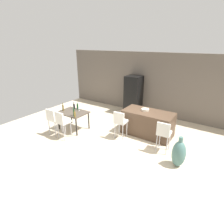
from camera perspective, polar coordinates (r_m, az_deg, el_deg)
ground_plane at (r=6.67m, az=4.02°, el=-8.50°), size 10.00×10.00×0.00m
back_wall at (r=8.70m, az=14.18°, el=8.26°), size 10.00×0.12×2.90m
kitchen_island at (r=6.91m, az=11.17°, el=-3.49°), size 1.84×0.92×0.92m
bar_chair_left at (r=6.41m, az=2.62°, el=-2.78°), size 0.42×0.42×1.05m
bar_chair_middle at (r=5.83m, az=16.05°, el=-6.19°), size 0.42×0.42×1.05m
dining_table at (r=7.29m, az=-12.22°, el=-0.55°), size 1.11×0.82×0.74m
dining_chair_near at (r=6.99m, az=-18.15°, el=-1.76°), size 0.42×0.42×1.05m
dining_chair_far at (r=6.63m, az=-15.47°, el=-2.72°), size 0.41×0.41×1.05m
wine_bottle_near at (r=6.81m, az=-11.90°, el=-0.16°), size 0.07×0.07×0.33m
wine_bottle_inner at (r=7.46m, az=-15.23°, el=1.34°), size 0.06×0.06×0.32m
wine_bottle_left at (r=7.56m, az=-11.91°, el=1.79°), size 0.07×0.07×0.28m
wine_bottle_corner at (r=6.68m, az=-11.67°, el=-0.74°), size 0.07×0.07×0.30m
wine_bottle_end at (r=7.46m, az=-10.85°, el=1.68°), size 0.07×0.07×0.29m
wine_glass_middle at (r=7.30m, az=-10.45°, el=1.33°), size 0.07×0.07×0.17m
refrigerator at (r=8.82m, az=6.76°, el=5.37°), size 0.72×0.68×1.84m
fruit_bowl at (r=6.83m, az=10.46°, el=0.74°), size 0.29×0.29×0.07m
floor_vase at (r=5.48m, az=20.36°, el=-12.23°), size 0.38×0.38×0.92m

